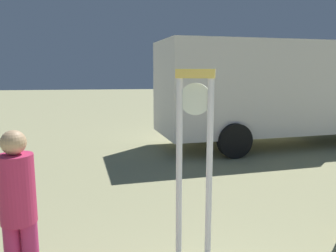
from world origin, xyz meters
The scene contains 3 objects.
standing_clock centered at (-0.13, 2.59, 1.34)m, with size 0.42×0.24×2.23m.
person_near_clock centered at (-1.90, 2.14, 0.94)m, with size 0.32×0.32×1.69m.
box_truck_near centered at (3.47, 8.38, 1.65)m, with size 7.30×3.22×3.02m.
Camera 1 is at (-0.97, -0.97, 2.21)m, focal length 35.84 mm.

